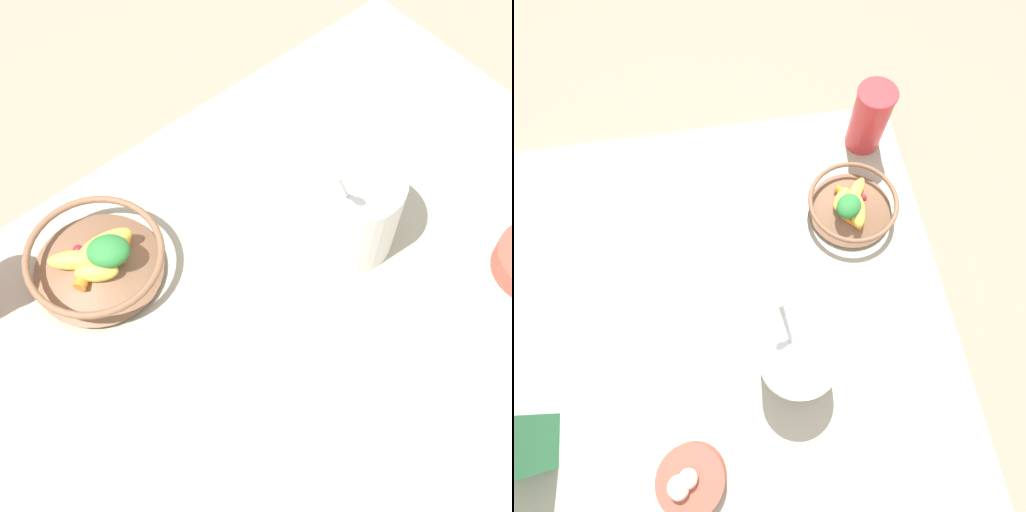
# 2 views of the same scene
# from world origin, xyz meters

# --- Properties ---
(ground_plane) EXTENTS (6.00, 6.00, 0.00)m
(ground_plane) POSITION_xyz_m (0.00, 0.00, 0.00)
(ground_plane) COLOR gray
(countertop) EXTENTS (0.97, 0.97, 0.03)m
(countertop) POSITION_xyz_m (0.00, 0.00, 0.02)
(countertop) COLOR #B2A893
(countertop) RESTS_ON ground_plane
(fruit_bowl) EXTENTS (0.19, 0.19, 0.08)m
(fruit_bowl) POSITION_xyz_m (0.21, -0.33, 0.07)
(fruit_bowl) COLOR brown
(fruit_bowl) RESTS_ON countertop
(yogurt_tub) EXTENTS (0.15, 0.13, 0.23)m
(yogurt_tub) POSITION_xyz_m (-0.09, -0.16, 0.11)
(yogurt_tub) COLOR white
(yogurt_tub) RESTS_ON countertop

